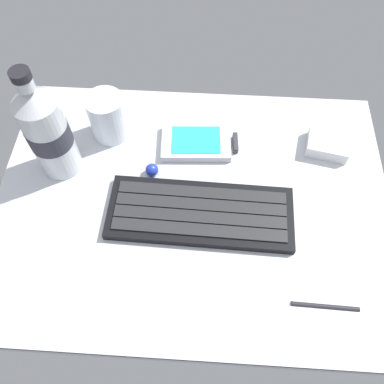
% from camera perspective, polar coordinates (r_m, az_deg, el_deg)
% --- Properties ---
extents(ground_plane, '(0.64, 0.48, 0.03)m').
position_cam_1_polar(ground_plane, '(0.66, -0.01, -1.95)').
color(ground_plane, silver).
extents(keyboard, '(0.29, 0.12, 0.02)m').
position_cam_1_polar(keyboard, '(0.63, 1.20, -2.99)').
color(keyboard, black).
rests_on(keyboard, ground_plane).
extents(handheld_device, '(0.13, 0.08, 0.02)m').
position_cam_1_polar(handheld_device, '(0.71, 1.11, 7.05)').
color(handheld_device, silver).
rests_on(handheld_device, ground_plane).
extents(juice_cup, '(0.06, 0.06, 0.09)m').
position_cam_1_polar(juice_cup, '(0.71, -11.85, 10.23)').
color(juice_cup, silver).
rests_on(juice_cup, ground_plane).
extents(water_bottle, '(0.07, 0.07, 0.21)m').
position_cam_1_polar(water_bottle, '(0.65, -19.90, 8.17)').
color(water_bottle, silver).
rests_on(water_bottle, ground_plane).
extents(charger_block, '(0.08, 0.07, 0.02)m').
position_cam_1_polar(charger_block, '(0.74, 18.75, 6.45)').
color(charger_block, white).
rests_on(charger_block, ground_plane).
extents(trackball_mouse, '(0.02, 0.02, 0.02)m').
position_cam_1_polar(trackball_mouse, '(0.67, -5.72, 3.15)').
color(trackball_mouse, '#2338B2').
rests_on(trackball_mouse, ground_plane).
extents(stylus_pen, '(0.10, 0.01, 0.01)m').
position_cam_1_polar(stylus_pen, '(0.61, 18.50, -15.12)').
color(stylus_pen, '#26262B').
rests_on(stylus_pen, ground_plane).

